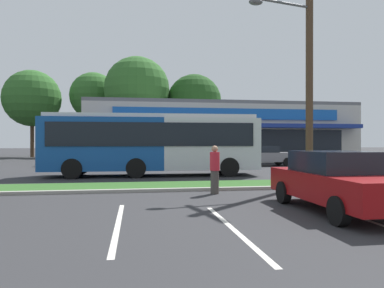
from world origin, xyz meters
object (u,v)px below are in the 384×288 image
(city_bus, at_px, (153,143))
(car_2, at_px, (266,156))
(pedestrian_near_bench, at_px, (215,170))
(car_3, at_px, (338,181))
(utility_pole, at_px, (307,53))

(city_bus, bearing_deg, car_2, 38.98)
(city_bus, relative_size, car_2, 2.75)
(city_bus, bearing_deg, pedestrian_near_bench, -74.43)
(car_3, bearing_deg, pedestrian_near_bench, -145.92)
(utility_pole, distance_m, car_3, 7.48)
(utility_pole, distance_m, city_bus, 8.88)
(city_bus, bearing_deg, utility_pole, -39.01)
(utility_pole, bearing_deg, car_3, -109.11)
(city_bus, height_order, car_2, city_bus)
(utility_pole, xyz_separation_m, city_bus, (-6.14, 5.22, -3.73))
(car_2, distance_m, pedestrian_near_bench, 15.75)
(utility_pole, xyz_separation_m, car_3, (-1.90, -5.49, -4.71))
(car_3, height_order, pedestrian_near_bench, pedestrian_near_bench)
(city_bus, bearing_deg, car_3, -67.07)
(city_bus, relative_size, car_3, 2.44)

